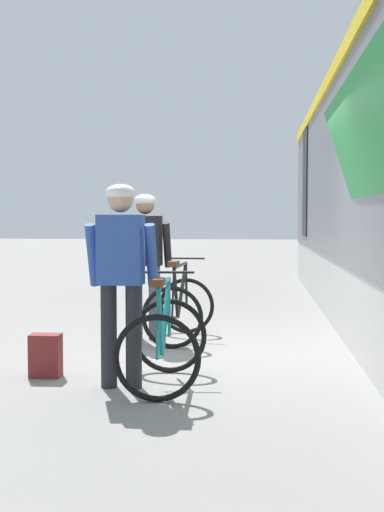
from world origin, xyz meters
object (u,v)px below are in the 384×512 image
object	(u,v)px
bicycle_far_teal	(164,341)
cyclist_near_in_dark	(145,253)
bicycle_near_black	(180,307)
cyclist_far_in_blue	(121,267)
backpack_on_platform	(46,356)

from	to	relation	value
bicycle_far_teal	cyclist_near_in_dark	bearing A→B (deg)	103.34
cyclist_near_in_dark	bicycle_near_black	distance (m)	0.78
cyclist_far_in_blue	bicycle_near_black	distance (m)	2.37
cyclist_near_in_dark	backpack_on_platform	xyz separation A→B (m)	(-0.60, -2.00, -0.85)
bicycle_near_black	bicycle_far_teal	xyz separation A→B (m)	(0.11, -2.19, 0.00)
cyclist_near_in_dark	bicycle_near_black	xyz separation A→B (m)	(0.42, -0.05, -0.65)
cyclist_far_in_blue	bicycle_near_black	world-z (taller)	cyclist_far_in_blue
cyclist_near_in_dark	bicycle_near_black	size ratio (longest dim) A/B	1.59
cyclist_near_in_dark	backpack_on_platform	distance (m)	2.26
cyclist_far_in_blue	bicycle_near_black	xyz separation A→B (m)	(0.25, 2.26, -0.65)
bicycle_far_teal	bicycle_near_black	bearing A→B (deg)	92.86
cyclist_near_in_dark	backpack_on_platform	world-z (taller)	cyclist_near_in_dark
cyclist_far_in_blue	bicycle_far_teal	size ratio (longest dim) A/B	1.61
cyclist_near_in_dark	bicycle_far_teal	distance (m)	2.40
cyclist_near_in_dark	cyclist_far_in_blue	bearing A→B (deg)	-85.74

